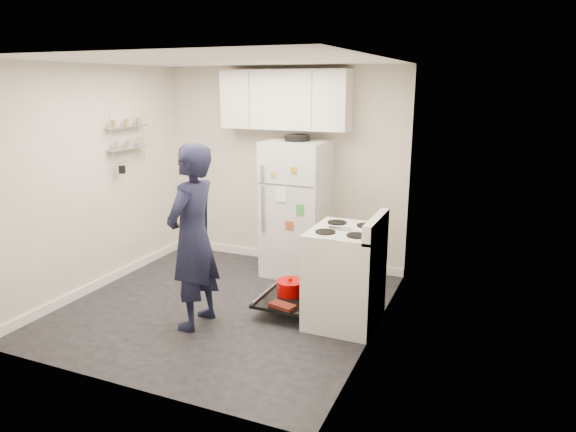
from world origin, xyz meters
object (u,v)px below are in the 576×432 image
at_px(electric_range, 344,277).
at_px(refrigerator, 297,208).
at_px(person, 193,237).
at_px(open_oven_door, 289,293).

distance_m(electric_range, refrigerator, 1.49).
height_order(electric_range, person, person).
distance_m(refrigerator, person, 1.76).
bearing_deg(open_oven_door, refrigerator, 107.78).
bearing_deg(person, electric_range, 116.64).
height_order(refrigerator, person, person).
bearing_deg(person, open_oven_door, 133.39).
bearing_deg(refrigerator, electric_range, -49.62).
distance_m(open_oven_door, person, 1.19).
relative_size(electric_range, refrigerator, 0.65).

